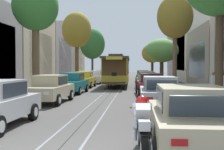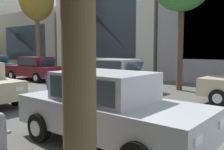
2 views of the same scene
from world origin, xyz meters
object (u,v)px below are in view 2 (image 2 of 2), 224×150
object	(u,v)px
parked_car_silver_near_left	(108,108)
fire_hydrant	(1,133)
parked_car_silver_second_right	(114,74)
parked_car_maroon_mid_right	(35,68)
pedestrian_on_left_pavement	(81,63)

from	to	relation	value
parked_car_silver_near_left	fire_hydrant	bearing A→B (deg)	143.67
parked_car_silver_second_right	parked_car_maroon_mid_right	distance (m)	6.77
fire_hydrant	parked_car_silver_second_right	bearing A→B (deg)	22.68
parked_car_silver_near_left	parked_car_maroon_mid_right	distance (m)	12.73
parked_car_maroon_mid_right	pedestrian_on_left_pavement	size ratio (longest dim) A/B	2.65
pedestrian_on_left_pavement	fire_hydrant	distance (m)	15.84
pedestrian_on_left_pavement	fire_hydrant	xyz separation A→B (m)	(-12.14, -10.16, -0.52)
parked_car_silver_second_right	parked_car_maroon_mid_right	xyz separation A→B (m)	(-0.06, 6.77, 0.00)
parked_car_maroon_mid_right	pedestrian_on_left_pavement	world-z (taller)	pedestrian_on_left_pavement
parked_car_maroon_mid_right	fire_hydrant	distance (m)	12.59
parked_car_maroon_mid_right	pedestrian_on_left_pavement	distance (m)	4.49
parked_car_maroon_mid_right	pedestrian_on_left_pavement	bearing A→B (deg)	2.16
parked_car_silver_near_left	parked_car_maroon_mid_right	world-z (taller)	same
parked_car_silver_near_left	pedestrian_on_left_pavement	size ratio (longest dim) A/B	2.63
parked_car_maroon_mid_right	parked_car_silver_near_left	bearing A→B (deg)	-117.57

